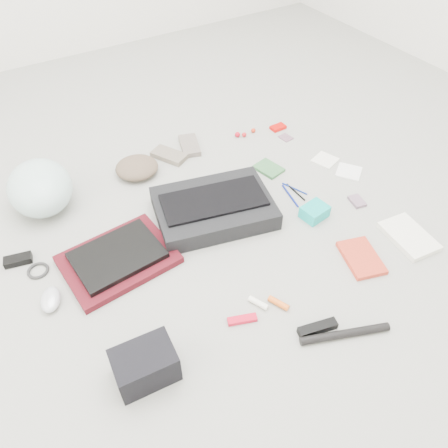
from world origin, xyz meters
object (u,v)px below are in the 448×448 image
camera_bag (145,365)px  accordion_wallet (315,212)px  bike_helmet (40,187)px  laptop (117,255)px  book_red (361,258)px  messenger_bag (214,208)px

camera_bag → accordion_wallet: bearing=22.2°
camera_bag → bike_helmet: bearing=98.1°
accordion_wallet → laptop: bearing=158.0°
laptop → book_red: (0.82, -0.49, -0.03)m
messenger_bag → camera_bag: camera_bag is taller
laptop → camera_bag: (-0.10, -0.48, 0.02)m
messenger_bag → bike_helmet: 0.75m
bike_helmet → camera_bag: 0.96m
bike_helmet → laptop: bearing=-65.9°
laptop → accordion_wallet: 0.84m
book_red → bike_helmet: bearing=151.9°
accordion_wallet → messenger_bag: bearing=139.0°
bike_helmet → accordion_wallet: bike_helmet is taller
messenger_bag → book_red: (0.36, -0.52, -0.03)m
bike_helmet → camera_bag: size_ratio=1.78×
book_red → messenger_bag: bearing=141.9°
messenger_bag → laptop: size_ratio=1.50×
messenger_bag → book_red: size_ratio=2.53×
camera_bag → accordion_wallet: 0.96m
book_red → laptop: bearing=166.1°
camera_bag → messenger_bag: bearing=48.2°
laptop → book_red: 0.95m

